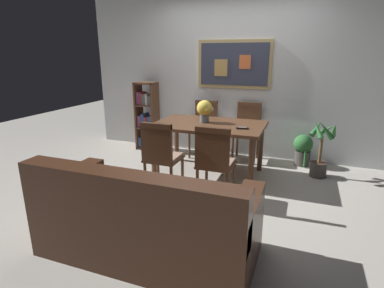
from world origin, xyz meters
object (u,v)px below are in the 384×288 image
(dining_chair_near_right, at_px, (215,158))
(leather_couch, at_px, (145,222))
(dining_chair_far_left, at_px, (204,124))
(flower_vase, at_px, (205,110))
(dining_chair_far_right, at_px, (247,127))
(bookshelf, at_px, (147,119))
(potted_ivy, at_px, (303,148))
(potted_palm, at_px, (321,152))
(tv_remote, at_px, (242,128))
(dining_chair_near_left, at_px, (161,153))
(dining_table, at_px, (209,130))

(dining_chair_near_right, relative_size, leather_couch, 0.51)
(dining_chair_far_left, relative_size, flower_vase, 2.97)
(dining_chair_far_right, relative_size, bookshelf, 0.77)
(bookshelf, distance_m, potted_ivy, 2.64)
(potted_palm, relative_size, flower_vase, 2.71)
(flower_vase, xyz_separation_m, tv_remote, (0.57, -0.21, -0.17))
(dining_chair_far_left, relative_size, dining_chair_near_left, 1.00)
(dining_table, relative_size, dining_chair_near_right, 1.63)
(dining_chair_far_left, bearing_deg, potted_palm, -11.19)
(bookshelf, distance_m, potted_palm, 2.89)
(dining_chair_near_right, xyz_separation_m, potted_palm, (1.15, 1.26, -0.18))
(potted_palm, bearing_deg, tv_remote, -148.35)
(dining_chair_far_right, relative_size, dining_chair_near_left, 1.00)
(dining_chair_near_right, bearing_deg, dining_chair_near_left, -177.97)
(dining_chair_far_right, bearing_deg, potted_ivy, -0.44)
(potted_palm, bearing_deg, dining_table, -163.16)
(dining_table, height_order, bookshelf, bookshelf)
(dining_chair_far_left, relative_size, potted_ivy, 1.88)
(dining_chair_near_left, distance_m, bookshelf, 1.94)
(dining_table, relative_size, potted_palm, 1.78)
(dining_chair_far_right, relative_size, dining_chair_far_left, 1.00)
(leather_couch, xyz_separation_m, potted_ivy, (1.17, 2.78, -0.05))
(potted_palm, bearing_deg, flower_vase, -165.68)
(dining_chair_far_left, height_order, flower_vase, flower_vase)
(tv_remote, bearing_deg, potted_ivy, 53.52)
(dining_chair_far_left, relative_size, potted_palm, 1.09)
(dining_table, height_order, potted_ivy, dining_table)
(dining_table, distance_m, leather_couch, 1.96)
(dining_chair_far_left, height_order, leather_couch, dining_chair_far_left)
(dining_chair_far_left, relative_size, leather_couch, 0.51)
(bookshelf, height_order, potted_palm, bookshelf)
(tv_remote, bearing_deg, dining_chair_near_left, -140.28)
(dining_table, bearing_deg, tv_remote, -17.92)
(dining_chair_near_left, relative_size, potted_ivy, 1.88)
(dining_chair_far_right, distance_m, leather_couch, 2.81)
(dining_table, bearing_deg, potted_palm, 16.84)
(dining_chair_near_right, relative_size, potted_ivy, 1.88)
(bookshelf, height_order, potted_ivy, bookshelf)
(dining_chair_near_right, bearing_deg, bookshelf, 136.93)
(bookshelf, relative_size, potted_palm, 1.42)
(bookshelf, bearing_deg, dining_chair_far_left, 0.89)
(dining_chair_far_right, relative_size, potted_ivy, 1.88)
(dining_chair_near_left, height_order, tv_remote, dining_chair_near_left)
(dining_table, xyz_separation_m, dining_chair_near_left, (-0.33, -0.84, -0.11))
(dining_chair_far_right, height_order, tv_remote, dining_chair_far_right)
(dining_chair_far_left, height_order, bookshelf, bookshelf)
(dining_chair_far_right, xyz_separation_m, dining_chair_near_left, (-0.70, -1.69, 0.00))
(dining_chair_far_left, distance_m, potted_palm, 1.85)
(leather_couch, distance_m, potted_palm, 2.76)
(bookshelf, bearing_deg, leather_couch, -61.91)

